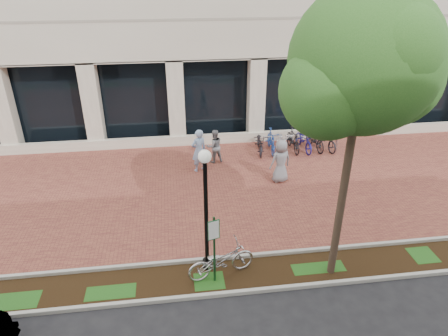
{
  "coord_description": "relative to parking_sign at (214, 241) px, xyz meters",
  "views": [
    {
      "loc": [
        -2.19,
        -14.15,
        8.21
      ],
      "look_at": [
        -0.39,
        -0.8,
        1.29
      ],
      "focal_mm": 32.0,
      "sensor_mm": 36.0,
      "label": 1
    }
  ],
  "objects": [
    {
      "name": "bollard",
      "position": [
        6.92,
        8.2,
        -0.89
      ],
      "size": [
        0.12,
        0.12,
        1.05
      ],
      "color": "#BCBCC1",
      "rests_on": "ground"
    },
    {
      "name": "planting_strip",
      "position": [
        1.28,
        0.15,
        -1.42
      ],
      "size": [
        40.0,
        1.5,
        0.01
      ],
      "primitive_type": "cube",
      "color": "black",
      "rests_on": "ground"
    },
    {
      "name": "pedestrian_right",
      "position": [
        3.38,
        5.59,
        -0.5
      ],
      "size": [
        1.04,
        0.82,
        1.86
      ],
      "primitive_type": "imported",
      "rotation": [
        0.0,
        0.0,
        3.42
      ],
      "color": "slate",
      "rests_on": "ground"
    },
    {
      "name": "pedestrian_left",
      "position": [
        0.11,
        7.0,
        -0.46
      ],
      "size": [
        0.83,
        0.71,
        1.94
      ],
      "primitive_type": "imported",
      "rotation": [
        0.0,
        0.0,
        3.55
      ],
      "color": "#8EABD4",
      "rests_on": "ground"
    },
    {
      "name": "pedestrian_mid",
      "position": [
        0.87,
        7.77,
        -0.63
      ],
      "size": [
        0.89,
        0.76,
        1.58
      ],
      "primitive_type": "imported",
      "rotation": [
        0.0,
        0.0,
        3.37
      ],
      "color": "slate",
      "rests_on": "ground"
    },
    {
      "name": "brick_plaza",
      "position": [
        1.28,
        5.4,
        -1.42
      ],
      "size": [
        40.0,
        9.0,
        0.01
      ],
      "primitive_type": "cube",
      "color": "brown",
      "rests_on": "ground"
    },
    {
      "name": "bike_rack_cluster",
      "position": [
        4.82,
        8.54,
        -0.9
      ],
      "size": [
        4.26,
        2.01,
        1.12
      ],
      "rotation": [
        0.0,
        0.0,
        -0.02
      ],
      "color": "black",
      "rests_on": "ground"
    },
    {
      "name": "curb_plaza_side",
      "position": [
        1.28,
        0.9,
        -1.37
      ],
      "size": [
        40.0,
        0.12,
        0.12
      ],
      "primitive_type": "cube",
      "color": "#A1A098",
      "rests_on": "ground"
    },
    {
      "name": "curb_street_side",
      "position": [
        1.28,
        -0.6,
        -1.37
      ],
      "size": [
        40.0,
        0.12,
        0.12
      ],
      "primitive_type": "cube",
      "color": "#A1A098",
      "rests_on": "ground"
    },
    {
      "name": "lamppost",
      "position": [
        -0.16,
        0.61,
        0.79
      ],
      "size": [
        0.36,
        0.36,
        3.91
      ],
      "color": "black",
      "rests_on": "ground"
    },
    {
      "name": "street_tree",
      "position": [
        3.53,
        -0.03,
        4.59
      ],
      "size": [
        4.17,
        3.47,
        7.98
      ],
      "color": "#453527",
      "rests_on": "ground"
    },
    {
      "name": "locked_bicycle",
      "position": [
        0.22,
        0.24,
        -0.89
      ],
      "size": [
        2.16,
        1.2,
        1.07
      ],
      "primitive_type": "imported",
      "rotation": [
        0.0,
        0.0,
        1.82
      ],
      "color": "#B2B1B6",
      "rests_on": "ground"
    },
    {
      "name": "ground",
      "position": [
        1.28,
        5.4,
        -1.43
      ],
      "size": [
        120.0,
        120.0,
        0.0
      ],
      "primitive_type": "plane",
      "color": "black",
      "rests_on": "ground"
    },
    {
      "name": "parking_sign",
      "position": [
        0.0,
        0.0,
        0.0
      ],
      "size": [
        0.34,
        0.07,
        2.22
      ],
      "rotation": [
        0.0,
        0.0,
        0.3
      ],
      "color": "#163D1E",
      "rests_on": "ground"
    }
  ]
}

